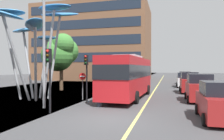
# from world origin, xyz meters

# --- Properties ---
(ground) EXTENTS (120.00, 240.00, 0.10)m
(ground) POSITION_xyz_m (-0.73, 0.00, -0.05)
(ground) COLOR #424244
(red_bus) EXTENTS (3.19, 10.41, 3.77)m
(red_bus) POSITION_xyz_m (-0.44, 8.01, 2.06)
(red_bus) COLOR red
(red_bus) RESTS_ON ground
(leaf_sculpture) EXTENTS (8.30, 8.36, 8.03)m
(leaf_sculpture) POSITION_xyz_m (-7.98, 5.08, 6.24)
(leaf_sculpture) COLOR #9EA0A5
(leaf_sculpture) RESTS_ON ground
(traffic_light_kerb_near) EXTENTS (0.28, 0.42, 3.78)m
(traffic_light_kerb_near) POSITION_xyz_m (-3.75, 0.46, 2.74)
(traffic_light_kerb_near) COLOR black
(traffic_light_kerb_near) RESTS_ON ground
(traffic_light_kerb_far) EXTENTS (0.28, 0.42, 3.71)m
(traffic_light_kerb_far) POSITION_xyz_m (-3.30, 5.21, 2.69)
(traffic_light_kerb_far) COLOR black
(traffic_light_kerb_far) RESTS_ON ground
(traffic_light_island_mid) EXTENTS (0.28, 0.42, 3.27)m
(traffic_light_island_mid) POSITION_xyz_m (-3.49, 12.12, 2.38)
(traffic_light_island_mid) COLOR black
(traffic_light_island_mid) RESTS_ON ground
(car_parked_near) EXTENTS (2.09, 4.14, 1.98)m
(car_parked_near) POSITION_xyz_m (5.55, 1.12, 0.94)
(car_parked_near) COLOR maroon
(car_parked_near) RESTS_ON ground
(car_parked_mid) EXTENTS (2.08, 3.90, 2.20)m
(car_parked_mid) POSITION_xyz_m (5.39, 7.52, 1.03)
(car_parked_mid) COLOR maroon
(car_parked_mid) RESTS_ON ground
(car_parked_far) EXTENTS (1.97, 3.81, 2.24)m
(car_parked_far) POSITION_xyz_m (5.16, 13.72, 1.05)
(car_parked_far) COLOR maroon
(car_parked_far) RESTS_ON ground
(car_side_street) EXTENTS (1.92, 4.03, 2.03)m
(car_side_street) POSITION_xyz_m (5.05, 20.93, 0.96)
(car_side_street) COLOR silver
(car_side_street) RESTS_ON ground
(car_far_side) EXTENTS (1.97, 4.02, 2.12)m
(car_far_side) POSITION_xyz_m (5.60, 26.49, 0.99)
(car_far_side) COLOR maroon
(car_far_side) RESTS_ON ground
(street_lamp) EXTENTS (1.45, 0.44, 8.18)m
(street_lamp) POSITION_xyz_m (-4.71, 1.91, 5.14)
(street_lamp) COLOR gray
(street_lamp) RESTS_ON ground
(tree_pavement_near) EXTENTS (4.11, 4.41, 6.74)m
(tree_pavement_near) POSITION_xyz_m (-9.54, 12.71, 4.56)
(tree_pavement_near) COLOR brown
(tree_pavement_near) RESTS_ON ground
(pedestrian) EXTENTS (0.34, 0.34, 1.72)m
(pedestrian) POSITION_xyz_m (-1.61, 3.30, 0.86)
(pedestrian) COLOR #2D3342
(pedestrian) RESTS_ON ground
(no_entry_sign) EXTENTS (0.60, 0.12, 2.27)m
(no_entry_sign) POSITION_xyz_m (-3.98, 6.06, 1.52)
(no_entry_sign) COLOR gray
(no_entry_sign) RESTS_ON ground
(backdrop_building) EXTENTS (25.41, 15.15, 16.86)m
(backdrop_building) POSITION_xyz_m (-14.01, 37.61, 8.44)
(backdrop_building) COLOR brown
(backdrop_building) RESTS_ON ground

